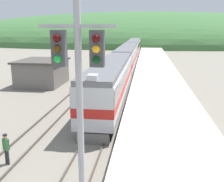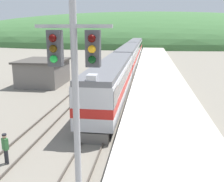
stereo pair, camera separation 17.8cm
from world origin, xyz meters
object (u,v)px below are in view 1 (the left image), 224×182
Objects in this scene: express_train_lead_car at (111,82)px; carriage_third at (134,47)px; signal_mast_main at (79,96)px; carriage_second at (127,57)px; track_worker at (6,147)px.

carriage_third is at bearing 90.00° from express_train_lead_car.
signal_mast_main reaches higher than carriage_third.
track_worker is (-4.26, -34.61, -1.28)m from carriage_second.
track_worker is at bearing 136.96° from signal_mast_main.
carriage_second is at bearing 92.03° from signal_mast_main.
carriage_third is 12.65× the size of track_worker.
track_worker is (-4.26, -12.44, -1.29)m from express_train_lead_car.
express_train_lead_car is at bearing -90.00° from carriage_second.
carriage_second is 1.00× the size of carriage_third.
signal_mast_main is (1.41, -17.75, 3.24)m from express_train_lead_car.
carriage_third is 63.77m from signal_mast_main.
carriage_second is 40.07m from signal_mast_main.
express_train_lead_car is 0.84× the size of carriage_third.
express_train_lead_car is 22.17m from carriage_second.
carriage_second is 12.65× the size of track_worker.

